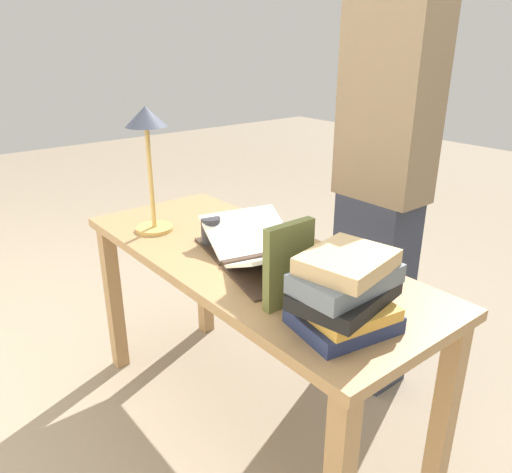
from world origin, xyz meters
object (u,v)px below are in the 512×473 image
reading_lamp (147,138)px  open_book (263,250)px  pencil (306,248)px  book_stack_tall (345,293)px  coffee_mug (211,231)px  book_standing_upright (289,265)px  person_reader (381,188)px

reading_lamp → open_book: bearing=-162.0°
reading_lamp → pencil: 0.72m
book_stack_tall → coffee_mug: bearing=-4.3°
pencil → book_stack_tall: bearing=146.3°
book_stack_tall → reading_lamp: bearing=2.6°
book_standing_upright → coffee_mug: book_standing_upright is taller
coffee_mug → person_reader: (-0.25, -0.66, 0.10)m
book_standing_upright → reading_lamp: 0.81m
book_stack_tall → coffee_mug: (0.70, -0.05, -0.05)m
person_reader → open_book: bearing=-92.7°
open_book → pencil: 0.19m
open_book → book_standing_upright: size_ratio=2.40×
open_book → book_stack_tall: size_ratio=1.93×
open_book → coffee_mug: (0.22, 0.06, 0.02)m
reading_lamp → book_stack_tall: bearing=-177.4°
book_standing_upright → coffee_mug: bearing=-8.4°
book_stack_tall → book_standing_upright: size_ratio=1.24×
book_stack_tall → reading_lamp: size_ratio=0.64×
open_book → reading_lamp: (0.49, 0.16, 0.34)m
open_book → reading_lamp: size_ratio=1.22×
book_standing_upright → open_book: bearing=-26.0°
open_book → reading_lamp: reading_lamp is taller
open_book → person_reader: size_ratio=0.33×
book_stack_tall → pencil: size_ratio=1.91×
coffee_mug → open_book: bearing=-164.2°
coffee_mug → pencil: size_ratio=0.65×
pencil → open_book: bearing=81.3°
open_book → person_reader: bearing=-79.1°
reading_lamp → pencil: size_ratio=3.01×
open_book → book_stack_tall: 0.49m
book_standing_upright → coffee_mug: size_ratio=2.36×
book_stack_tall → person_reader: 0.84m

